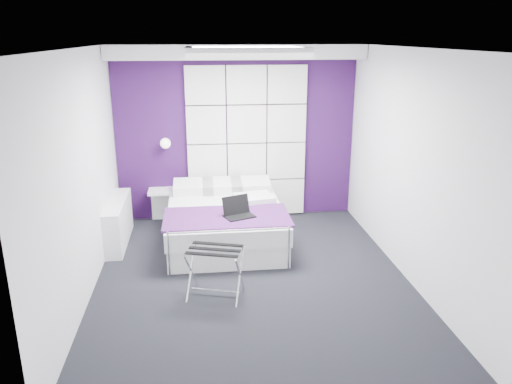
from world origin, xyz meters
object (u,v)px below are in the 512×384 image
wall_lamp (166,143)px  nightstand (162,191)px  bed (225,222)px  luggage_rack (215,272)px  radiator (118,222)px  laptop (239,211)px

wall_lamp → nightstand: (-0.09, -0.04, -0.73)m
bed → luggage_rack: bearing=-97.2°
wall_lamp → radiator: size_ratio=0.12×
radiator → luggage_rack: (1.25, -1.61, -0.02)m
radiator → nightstand: radiator is taller
luggage_rack → radiator: bearing=144.6°
wall_lamp → luggage_rack: bearing=-75.5°
nightstand → luggage_rack: 2.44m
bed → nightstand: 1.24m
wall_lamp → nightstand: size_ratio=0.37×
wall_lamp → radiator: bearing=-130.1°
bed → laptop: laptop is taller
luggage_rack → wall_lamp: bearing=121.3°
laptop → luggage_rack: bearing=-130.7°
bed → laptop: bearing=-71.6°
wall_lamp → nightstand: bearing=-156.1°
luggage_rack → laptop: 1.13m
bed → laptop: (0.16, -0.47, 0.31)m
laptop → radiator: bearing=137.7°
radiator → nightstand: 0.93m
radiator → bed: bed is taller
bed → laptop: 0.58m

